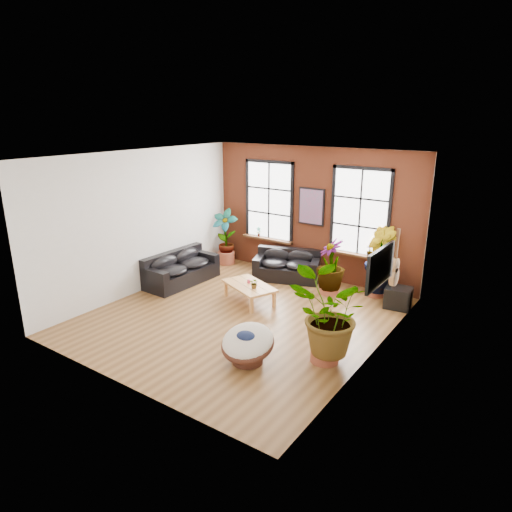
{
  "coord_description": "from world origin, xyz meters",
  "views": [
    {
      "loc": [
        5.53,
        -7.42,
        4.32
      ],
      "look_at": [
        0.0,
        0.6,
        1.25
      ],
      "focal_mm": 32.0,
      "sensor_mm": 36.0,
      "label": 1
    }
  ],
  "objects_px": {
    "sofa_left": "(180,269)",
    "papasan_chair": "(248,344)",
    "coffee_table": "(249,287)",
    "sofa_back": "(287,266)"
  },
  "relations": [
    {
      "from": "sofa_left",
      "to": "coffee_table",
      "type": "bearing_deg",
      "value": -88.81
    },
    {
      "from": "sofa_left",
      "to": "coffee_table",
      "type": "relative_size",
      "value": 1.36
    },
    {
      "from": "sofa_back",
      "to": "coffee_table",
      "type": "bearing_deg",
      "value": -107.96
    },
    {
      "from": "sofa_back",
      "to": "coffee_table",
      "type": "height_order",
      "value": "sofa_back"
    },
    {
      "from": "sofa_back",
      "to": "papasan_chair",
      "type": "xyz_separation_m",
      "value": [
        1.65,
        -4.16,
        0.01
      ]
    },
    {
      "from": "sofa_left",
      "to": "papasan_chair",
      "type": "distance_m",
      "value": 4.48
    },
    {
      "from": "coffee_table",
      "to": "papasan_chair",
      "type": "distance_m",
      "value": 2.77
    },
    {
      "from": "sofa_back",
      "to": "papasan_chair",
      "type": "bearing_deg",
      "value": -88.35
    },
    {
      "from": "papasan_chair",
      "to": "sofa_left",
      "type": "bearing_deg",
      "value": 142.04
    },
    {
      "from": "sofa_back",
      "to": "coffee_table",
      "type": "distance_m",
      "value": 1.88
    }
  ]
}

